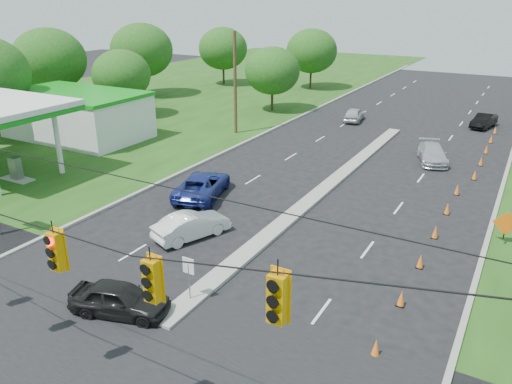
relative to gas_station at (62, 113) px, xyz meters
The scene contains 32 objects.
grass_left 6.87m from the gas_station, behind, with size 40.00×160.00×0.06m, color #1E4714.
curb_left 16.89m from the gas_station, 35.78° to the left, with size 0.25×110.00×0.16m, color gray.
curb_right 35.22m from the gas_station, 16.13° to the left, with size 0.25×110.00×0.16m, color gray.
median 23.79m from the gas_station, ahead, with size 1.00×34.00×0.18m, color gray.
median_sign 27.62m from the gas_station, 31.07° to the right, with size 0.55×0.06×2.05m.
signal_span 31.83m from the gas_station, 42.00° to the right, with size 25.60×0.32×9.00m.
utility_pole_far_left 14.93m from the gas_station, 41.21° to the left, with size 0.28×0.28×9.00m, color #422D1C.
gas_station is the anchor object (origin of this frame).
cone_1 34.25m from the gas_station, 23.71° to the right, with size 0.32×0.32×0.70m, color orange.
cone_2 33.00m from the gas_station, 18.12° to the right, with size 0.32×0.32×0.70m, color orange.
cone_3 32.09m from the gas_station, 12.16° to the right, with size 0.32×0.32×0.70m, color orange.
cone_4 31.54m from the gas_station, ahead, with size 0.32×0.32×0.70m, color orange.
cone_5 31.37m from the gas_station, ahead, with size 0.32×0.32×0.70m, color orange.
cone_6 31.60m from the gas_station, ahead, with size 0.32×0.32×0.70m, color orange.
cone_7 32.78m from the gas_station, 12.82° to the left, with size 0.32×0.32×0.70m, color orange.
cone_8 33.73m from the gas_station, 18.64° to the left, with size 0.32×0.32×0.70m, color orange.
cone_9 35.01m from the gas_station, 24.09° to the left, with size 0.32×0.32×0.70m, color orange.
cone_10 36.57m from the gas_station, 29.11° to the left, with size 0.32×0.32×0.70m, color orange.
cone_11 38.39m from the gas_station, 33.68° to the left, with size 0.32×0.32×0.70m, color orange.
work_sign_1 34.54m from the gas_station, ahead, with size 1.27×0.58×1.37m.
tree_2 10.19m from the gas_station, 103.60° to the left, with size 5.88×5.88×6.86m.
tree_3 21.66m from the gas_station, 112.93° to the left, with size 7.56×7.56×8.82m.
tree_4 32.14m from the gas_station, 97.82° to the left, with size 6.72×6.72×7.84m.
tree_5 22.05m from the gas_station, 63.99° to the left, with size 5.88×5.88×6.86m.
tree_6 35.67m from the gas_station, 77.60° to the left, with size 6.72×6.72×7.84m.
tree_14 13.29m from the gas_station, 143.18° to the left, with size 7.56×7.56×8.82m.
black_sedan 27.20m from the gas_station, 36.80° to the right, with size 1.61×3.99×1.36m, color black.
white_sedan 22.33m from the gas_station, 24.94° to the right, with size 1.44×4.13×1.36m, color white.
blue_pickup 17.98m from the gas_station, 14.17° to the right, with size 2.50×5.41×1.50m, color navy.
silver_car_far 30.25m from the gas_station, 19.07° to the left, with size 1.87×4.60×1.34m, color #A8AAB8.
silver_car_oncoming 27.42m from the gas_station, 46.05° to the left, with size 1.60×3.97×1.35m, color #B6B6B6.
dark_car_receding 38.52m from the gas_station, 37.14° to the left, with size 1.41×4.04×1.33m, color black.
Camera 1 is at (10.96, -7.94, 11.83)m, focal length 35.00 mm.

